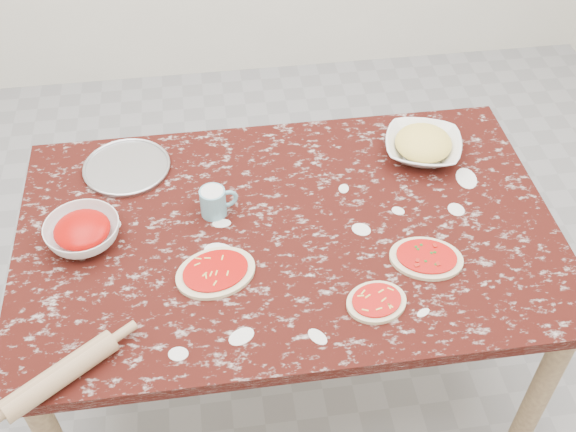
{
  "coord_description": "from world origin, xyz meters",
  "views": [
    {
      "loc": [
        -0.2,
        -1.41,
        2.24
      ],
      "look_at": [
        0.0,
        0.0,
        0.8
      ],
      "focal_mm": 43.26,
      "sensor_mm": 36.0,
      "label": 1
    }
  ],
  "objects_px": {
    "pizza_tray": "(127,168)",
    "sauce_bowl": "(83,233)",
    "rolling_pin": "(60,375)",
    "cheese_bowl": "(423,147)",
    "worktable": "(288,247)",
    "flour_mug": "(214,202)"
  },
  "relations": [
    {
      "from": "sauce_bowl",
      "to": "cheese_bowl",
      "type": "xyz_separation_m",
      "value": [
        1.08,
        0.24,
        -0.0
      ]
    },
    {
      "from": "sauce_bowl",
      "to": "cheese_bowl",
      "type": "distance_m",
      "value": 1.11
    },
    {
      "from": "rolling_pin",
      "to": "cheese_bowl",
      "type": "bearing_deg",
      "value": 32.89
    },
    {
      "from": "pizza_tray",
      "to": "sauce_bowl",
      "type": "relative_size",
      "value": 1.26
    },
    {
      "from": "pizza_tray",
      "to": "rolling_pin",
      "type": "height_order",
      "value": "rolling_pin"
    },
    {
      "from": "sauce_bowl",
      "to": "flour_mug",
      "type": "xyz_separation_m",
      "value": [
        0.38,
        0.06,
        0.01
      ]
    },
    {
      "from": "pizza_tray",
      "to": "sauce_bowl",
      "type": "bearing_deg",
      "value": -110.44
    },
    {
      "from": "worktable",
      "to": "pizza_tray",
      "type": "bearing_deg",
      "value": 145.16
    },
    {
      "from": "rolling_pin",
      "to": "flour_mug",
      "type": "bearing_deg",
      "value": 52.62
    },
    {
      "from": "flour_mug",
      "to": "rolling_pin",
      "type": "bearing_deg",
      "value": -127.38
    },
    {
      "from": "worktable",
      "to": "rolling_pin",
      "type": "xyz_separation_m",
      "value": [
        -0.62,
        -0.44,
        0.11
      ]
    },
    {
      "from": "worktable",
      "to": "cheese_bowl",
      "type": "relative_size",
      "value": 6.45
    },
    {
      "from": "worktable",
      "to": "flour_mug",
      "type": "distance_m",
      "value": 0.26
    },
    {
      "from": "worktable",
      "to": "cheese_bowl",
      "type": "height_order",
      "value": "cheese_bowl"
    },
    {
      "from": "worktable",
      "to": "rolling_pin",
      "type": "relative_size",
      "value": 5.37
    },
    {
      "from": "pizza_tray",
      "to": "rolling_pin",
      "type": "bearing_deg",
      "value": -100.06
    },
    {
      "from": "cheese_bowl",
      "to": "rolling_pin",
      "type": "distance_m",
      "value": 1.31
    },
    {
      "from": "worktable",
      "to": "pizza_tray",
      "type": "distance_m",
      "value": 0.59
    },
    {
      "from": "pizza_tray",
      "to": "flour_mug",
      "type": "height_order",
      "value": "flour_mug"
    },
    {
      "from": "cheese_bowl",
      "to": "worktable",
      "type": "bearing_deg",
      "value": -150.62
    },
    {
      "from": "pizza_tray",
      "to": "sauce_bowl",
      "type": "distance_m",
      "value": 0.33
    },
    {
      "from": "worktable",
      "to": "flour_mug",
      "type": "bearing_deg",
      "value": 155.89
    }
  ]
}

